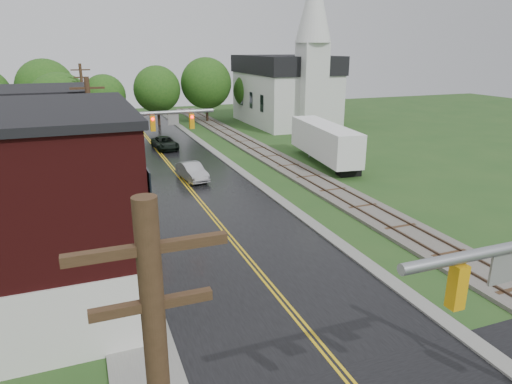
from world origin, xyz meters
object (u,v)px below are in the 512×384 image
sedan_silver (192,172)px  church (288,83)px  tree_left_e (63,106)px  suv_dark (165,143)px  semi_trailer (325,141)px  utility_pole_c (85,108)px  utility_pole_b (95,155)px  traffic_signal_far (142,132)px  pickup_white (140,227)px

sedan_silver → church: bearing=42.4°
tree_left_e → suv_dark: bearing=-12.5°
suv_dark → semi_trailer: size_ratio=0.40×
church → tree_left_e: bearing=-164.8°
utility_pole_c → sedan_silver: utility_pole_c is taller
tree_left_e → semi_trailer: bearing=-31.9°
utility_pole_b → semi_trailer: (20.44, 9.91, -2.51)m
sedan_silver → semi_trailer: (12.84, 0.85, 1.51)m
traffic_signal_far → sedan_silver: bearing=43.5°
traffic_signal_far → suv_dark: bearing=75.4°
semi_trailer → sedan_silver: bearing=-176.2°
church → tree_left_e: size_ratio=2.45×
semi_trailer → traffic_signal_far: bearing=-164.0°
utility_pole_b → suv_dark: 23.42m
utility_pole_c → suv_dark: utility_pole_c is taller
traffic_signal_far → semi_trailer: size_ratio=0.62×
utility_pole_b → suv_dark: (7.68, 21.75, -4.06)m
semi_trailer → utility_pole_b: bearing=-154.1°
utility_pole_b → church: bearing=49.8°
church → semi_trailer: size_ratio=1.69×
tree_left_e → traffic_signal_far: bearing=-74.1°
sedan_silver → pickup_white: size_ratio=1.00×
tree_left_e → semi_trailer: size_ratio=0.69×
church → utility_pole_b: bearing=-130.2°
tree_left_e → sedan_silver: size_ratio=1.90×
traffic_signal_far → tree_left_e: tree_left_e is taller
tree_left_e → utility_pole_b: bearing=-85.1°
tree_left_e → sedan_silver: (9.65, -14.85, -4.11)m
semi_trailer → tree_left_e: bearing=148.1°
church → pickup_white: bearing=-126.7°
traffic_signal_far → utility_pole_b: bearing=-123.7°
suv_dark → semi_trailer: bearing=-46.9°
tree_left_e → semi_trailer: tree_left_e is taller
utility_pole_c → semi_trailer: utility_pole_c is taller
traffic_signal_far → sedan_silver: traffic_signal_far is taller
church → pickup_white: church is taller
church → utility_pole_c: church is taller
traffic_signal_far → suv_dark: traffic_signal_far is taller
traffic_signal_far → tree_left_e: (-5.38, 18.90, -0.16)m
utility_pole_c → tree_left_e: size_ratio=1.10×
utility_pole_b → pickup_white: utility_pole_b is taller
traffic_signal_far → semi_trailer: 18.01m
utility_pole_c → suv_dark: 8.69m
church → tree_left_e: church is taller
traffic_signal_far → sedan_silver: 7.27m
pickup_white → semi_trailer: semi_trailer is taller
suv_dark → sedan_silver: 12.70m
utility_pole_c → pickup_white: 23.92m
church → traffic_signal_far: bearing=-131.3°
tree_left_e → sedan_silver: tree_left_e is taller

